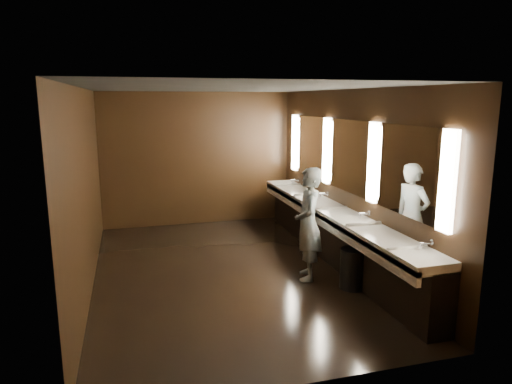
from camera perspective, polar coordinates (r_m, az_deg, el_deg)
floor at (r=7.23m, az=-3.47°, el=-9.92°), size 6.00×6.00×0.00m
ceiling at (r=6.74m, az=-3.76°, el=12.84°), size 4.00×6.00×0.02m
wall_back at (r=9.77m, az=-7.31°, el=4.11°), size 4.00×0.02×2.80m
wall_front at (r=4.05m, az=5.40°, el=-6.38°), size 4.00×0.02×2.80m
wall_left at (r=6.73m, az=-20.50°, el=0.16°), size 0.02×6.00×2.80m
wall_right at (r=7.52m, az=11.48°, el=1.78°), size 0.02×6.00×2.80m
sink_counter at (r=7.63m, az=9.82°, el=-5.00°), size 0.55×5.40×1.01m
mirror_band at (r=7.46m, az=11.45°, el=4.42°), size 0.06×5.03×1.15m
person at (r=6.77m, az=6.56°, el=-4.00°), size 0.57×0.70×1.68m
trash_bin at (r=6.69m, az=12.03°, el=-9.34°), size 0.45×0.45×0.57m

